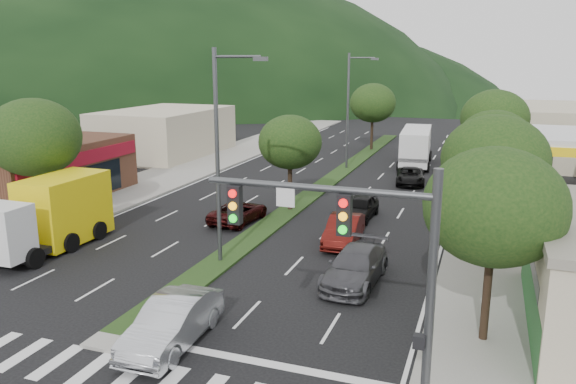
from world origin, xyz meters
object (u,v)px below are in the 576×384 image
at_px(tree_med_near, 290,142).
at_px(box_truck, 53,216).
at_px(car_queue_b, 355,266).
at_px(tree_r_d, 495,118).
at_px(tree_r_a, 494,207).
at_px(streetlight_mid, 350,105).
at_px(car_queue_a, 360,207).
at_px(traffic_signal, 369,257).
at_px(motorhome, 416,146).
at_px(car_queue_d, 410,176).
at_px(sedan_silver, 172,322).
at_px(tree_r_b, 495,160).
at_px(car_queue_c, 344,230).
at_px(tree_r_e, 494,111).
at_px(tree_l_a, 34,137).
at_px(suv_maroon, 239,212).
at_px(tree_r_c, 494,142).
at_px(tree_med_far, 373,103).
at_px(streetlight_near, 221,147).

xyz_separation_m(tree_med_near, box_truck, (-9.00, -10.90, -2.73)).
height_order(car_queue_b, box_truck, box_truck).
bearing_deg(tree_r_d, tree_r_a, -90.00).
height_order(tree_r_a, box_truck, tree_r_a).
height_order(streetlight_mid, car_queue_a, streetlight_mid).
height_order(traffic_signal, motorhome, traffic_signal).
bearing_deg(tree_r_a, car_queue_d, 103.34).
xyz_separation_m(sedan_silver, motorhome, (3.46, 36.53, 0.96)).
bearing_deg(car_queue_b, tree_r_b, 41.38).
bearing_deg(tree_med_near, streetlight_mid, 89.22).
xyz_separation_m(tree_r_b, car_queue_c, (-7.11, 0.69, -4.29)).
bearing_deg(car_queue_a, car_queue_d, 84.50).
distance_m(tree_r_e, car_queue_b, 33.01).
xyz_separation_m(traffic_signal, tree_r_d, (2.97, 31.54, 0.54)).
distance_m(tree_l_a, suv_maroon, 12.29).
height_order(tree_r_c, tree_med_near, tree_r_c).
relative_size(car_queue_b, car_queue_d, 1.13).
height_order(car_queue_a, car_queue_d, car_queue_a).
distance_m(tree_med_far, car_queue_d, 17.19).
xyz_separation_m(tree_r_d, car_queue_c, (-7.11, -17.31, -4.44)).
height_order(car_queue_a, box_truck, box_truck).
height_order(tree_l_a, car_queue_a, tree_l_a).
distance_m(tree_r_b, motorhome, 25.87).
relative_size(tree_r_e, car_queue_c, 1.48).
xyz_separation_m(tree_r_d, suv_maroon, (-14.02, -15.48, -4.55)).
bearing_deg(traffic_signal, box_truck, 154.41).
distance_m(tree_r_d, car_queue_d, 7.53).
relative_size(tree_med_far, streetlight_near, 0.69).
height_order(tree_med_far, car_queue_a, tree_med_far).
bearing_deg(box_truck, car_queue_d, -125.26).
xyz_separation_m(tree_r_b, suv_maroon, (-14.02, 2.52, -4.41)).
xyz_separation_m(tree_r_b, car_queue_d, (-5.82, 16.57, -4.40)).
xyz_separation_m(tree_r_a, streetlight_near, (-11.79, 4.00, 0.76)).
xyz_separation_m(tree_r_a, suv_maroon, (-14.02, 10.52, -4.19)).
bearing_deg(streetlight_mid, car_queue_a, -73.86).
bearing_deg(tree_r_c, tree_med_near, -170.54).
xyz_separation_m(tree_med_far, car_queue_d, (6.18, -15.43, -4.37)).
relative_size(tree_r_a, suv_maroon, 1.47).
bearing_deg(sedan_silver, suv_maroon, 103.71).
xyz_separation_m(streetlight_near, motorhome, (5.29, 28.83, -3.82)).
relative_size(tree_r_a, car_queue_a, 1.61).
distance_m(tree_r_b, streetlight_near, 12.47).
height_order(tree_r_c, streetlight_mid, streetlight_mid).
relative_size(tree_l_a, car_queue_a, 1.76).
xyz_separation_m(sedan_silver, car_queue_b, (4.61, 7.39, -0.06)).
height_order(tree_r_b, tree_r_d, tree_r_d).
distance_m(tree_l_a, box_truck, 5.73).
bearing_deg(tree_l_a, tree_r_e, 50.76).
bearing_deg(car_queue_d, streetlight_mid, 135.67).
height_order(tree_r_c, tree_l_a, tree_l_a).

